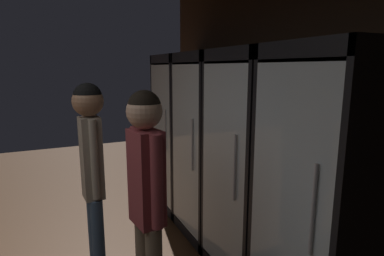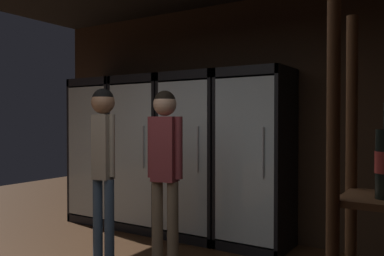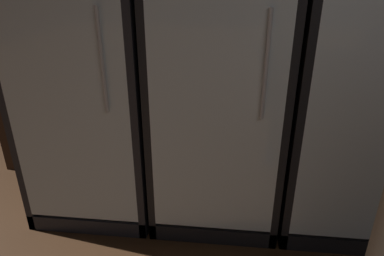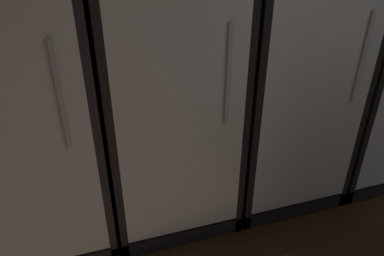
% 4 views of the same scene
% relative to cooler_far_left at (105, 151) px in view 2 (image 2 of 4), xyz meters
% --- Properties ---
extents(wall_back, '(6.00, 0.06, 2.80)m').
position_rel_cooler_far_left_xyz_m(wall_back, '(2.08, 0.32, 0.45)').
color(wall_back, '#382619').
rests_on(wall_back, ground).
extents(cooler_far_left, '(0.73, 0.65, 1.94)m').
position_rel_cooler_far_left_xyz_m(cooler_far_left, '(0.00, 0.00, 0.00)').
color(cooler_far_left, black).
rests_on(cooler_far_left, ground).
extents(cooler_left, '(0.73, 0.65, 1.94)m').
position_rel_cooler_far_left_xyz_m(cooler_left, '(0.76, 0.00, -0.00)').
color(cooler_left, black).
rests_on(cooler_left, ground).
extents(cooler_center, '(0.73, 0.65, 1.94)m').
position_rel_cooler_far_left_xyz_m(cooler_center, '(1.51, -0.00, 0.00)').
color(cooler_center, black).
rests_on(cooler_center, ground).
extents(cooler_right, '(0.73, 0.65, 1.94)m').
position_rel_cooler_far_left_xyz_m(cooler_right, '(2.27, 0.00, -0.00)').
color(cooler_right, black).
rests_on(cooler_right, ground).
extents(shopper_near, '(0.36, 0.22, 1.66)m').
position_rel_cooler_far_left_xyz_m(shopper_near, '(1.79, -1.06, 0.09)').
color(shopper_near, '#72604C').
rests_on(shopper_near, ground).
extents(shopper_far, '(0.27, 0.22, 1.68)m').
position_rel_cooler_far_left_xyz_m(shopper_far, '(1.26, -1.32, 0.15)').
color(shopper_far, '#384C66').
rests_on(shopper_far, ground).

